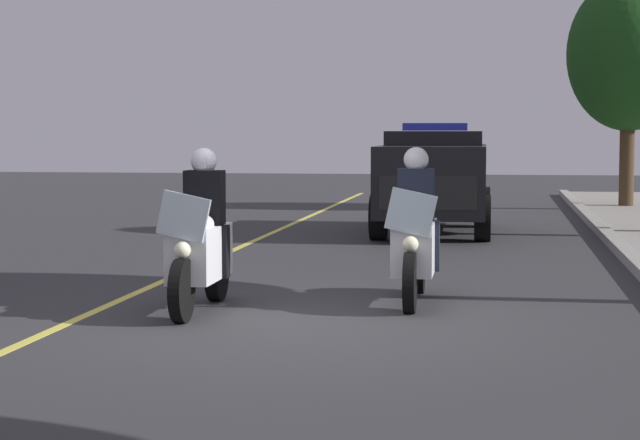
# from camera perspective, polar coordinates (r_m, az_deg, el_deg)

# --- Properties ---
(ground_plane) EXTENTS (80.00, 80.00, 0.00)m
(ground_plane) POSITION_cam_1_polar(r_m,az_deg,el_deg) (11.34, -1.31, -5.18)
(ground_plane) COLOR #333335
(lane_stripe_center) EXTENTS (48.00, 0.12, 0.01)m
(lane_stripe_center) POSITION_cam_1_polar(r_m,az_deg,el_deg) (11.93, -11.84, -4.78)
(lane_stripe_center) COLOR #E0D14C
(lane_stripe_center) RESTS_ON ground
(police_motorcycle_lead_left) EXTENTS (2.14, 0.56, 1.72)m
(police_motorcycle_lead_left) POSITION_cam_1_polar(r_m,az_deg,el_deg) (12.12, -5.97, -1.25)
(police_motorcycle_lead_left) COLOR black
(police_motorcycle_lead_left) RESTS_ON ground
(police_motorcycle_lead_right) EXTENTS (2.14, 0.56, 1.72)m
(police_motorcycle_lead_right) POSITION_cam_1_polar(r_m,az_deg,el_deg) (12.70, 4.73, -0.98)
(police_motorcycle_lead_right) COLOR black
(police_motorcycle_lead_right) RESTS_ON ground
(police_suv) EXTENTS (4.93, 2.13, 2.05)m
(police_suv) POSITION_cam_1_polar(r_m,az_deg,el_deg) (21.47, 5.71, 2.19)
(police_suv) COLOR black
(police_suv) RESTS_ON ground
(tree_behind_suv) EXTENTS (2.96, 2.96, 5.53)m
(tree_behind_suv) POSITION_cam_1_polar(r_m,az_deg,el_deg) (28.81, 15.11, 7.96)
(tree_behind_suv) COLOR #42301E
(tree_behind_suv) RESTS_ON sidewalk_strip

